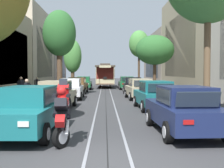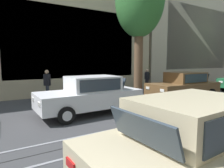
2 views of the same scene
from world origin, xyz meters
The scene contains 24 objects.
ground_plane centered at (0.00, 20.31, 0.00)m, with size 160.00×160.00×0.00m, color #38383A.
trolley_track_rails centered at (0.00, 23.39, 0.00)m, with size 1.14×58.79×0.01m.
building_facade_left centered at (-10.36, 21.88, 4.58)m, with size 5.88×50.49×10.29m.
building_facade_right centered at (10.31, 22.03, 5.03)m, with size 5.36×50.49×10.78m.
parked_car_teal_near_left centered at (-2.58, 2.96, 0.80)m, with size 2.10×4.40×1.58m.
parked_car_beige_second_left centered at (-2.84, 9.52, 0.80)m, with size 2.11×4.41×1.58m.
parked_car_white_mid_left centered at (-2.75, 15.67, 0.80)m, with size 2.05×4.38×1.58m.
parked_car_brown_fourth_left centered at (-2.82, 21.64, 0.80)m, with size 2.09×4.40×1.58m.
parked_car_green_fifth_left centered at (-2.67, 28.27, 0.80)m, with size 2.06×4.39×1.58m.
parked_car_navy_near_right centered at (2.58, 3.03, 0.80)m, with size 2.10×4.41×1.58m.
parked_car_teal_second_right centered at (2.72, 9.17, 0.80)m, with size 2.12×4.41×1.58m.
parked_car_beige_mid_right centered at (2.63, 15.21, 0.80)m, with size 2.14×4.42×1.58m.
parked_car_black_fourth_right centered at (2.76, 21.86, 0.80)m, with size 2.13×4.42×1.58m.
parked_car_green_fifth_right centered at (2.63, 28.29, 0.80)m, with size 2.02×4.37×1.58m.
street_tree_kerb_left_second centered at (-4.19, 19.37, 5.51)m, with size 3.01×2.55×7.72m.
street_tree_kerb_left_mid centered at (-4.46, 32.10, 4.24)m, with size 2.44×2.05×6.59m.
street_tree_kerb_right_second centered at (4.58, 19.74, 4.14)m, with size 3.60×3.04×5.55m.
street_tree_kerb_right_mid centered at (4.70, 32.70, 6.03)m, with size 2.78×2.69×7.94m.
cable_car_trolley centered at (0.00, 33.28, 1.66)m, with size 2.62×9.14×3.28m.
motorcycle_with_rider centered at (-1.27, 1.65, 0.97)m, with size 0.52×1.85×1.85m.
pedestrian_on_left_pavement centered at (-4.88, 11.11, 0.93)m, with size 0.55×0.39×1.65m.
pedestrian_on_right_pavement centered at (-6.32, 14.73, 0.98)m, with size 0.55×0.41×1.74m.
pedestrian_crossing_far centered at (-7.02, 22.53, 0.91)m, with size 0.55×0.42×1.61m.
fire_hydrant centered at (4.11, 11.92, 0.42)m, with size 0.40×0.22×0.84m.
Camera 1 is at (-0.07, -6.22, 2.02)m, focal length 44.81 mm.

